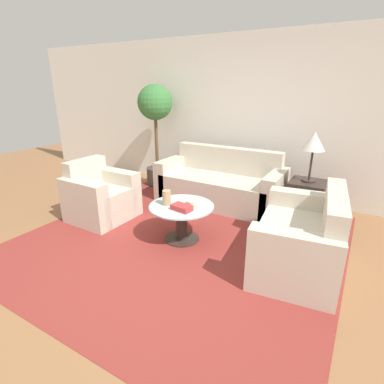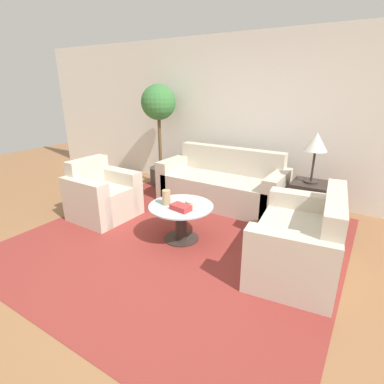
{
  "view_description": "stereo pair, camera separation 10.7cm",
  "coord_description": "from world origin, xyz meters",
  "px_view_note": "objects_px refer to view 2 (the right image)",
  "views": [
    {
      "loc": [
        1.68,
        -2.2,
        1.83
      ],
      "look_at": [
        -0.11,
        0.85,
        0.55
      ],
      "focal_mm": 28.0,
      "sensor_mm": 36.0,
      "label": 1
    },
    {
      "loc": [
        1.77,
        -2.15,
        1.83
      ],
      "look_at": [
        -0.11,
        0.85,
        0.55
      ],
      "focal_mm": 28.0,
      "sensor_mm": 36.0,
      "label": 2
    }
  ],
  "objects_px": {
    "coffee_table": "(181,218)",
    "table_lamp": "(316,144)",
    "sofa_main": "(223,185)",
    "vase": "(166,197)",
    "armchair": "(101,197)",
    "book_stack": "(181,207)",
    "bowl": "(192,203)",
    "potted_plant": "(159,118)",
    "loveseat": "(303,243)"
  },
  "relations": [
    {
      "from": "coffee_table",
      "to": "table_lamp",
      "type": "height_order",
      "value": "table_lamp"
    },
    {
      "from": "sofa_main",
      "to": "vase",
      "type": "height_order",
      "value": "sofa_main"
    },
    {
      "from": "sofa_main",
      "to": "armchair",
      "type": "xyz_separation_m",
      "value": [
        -1.25,
        -1.41,
        0.0
      ]
    },
    {
      "from": "coffee_table",
      "to": "book_stack",
      "type": "bearing_deg",
      "value": -56.68
    },
    {
      "from": "vase",
      "to": "sofa_main",
      "type": "bearing_deg",
      "value": 88.13
    },
    {
      "from": "coffee_table",
      "to": "table_lamp",
      "type": "xyz_separation_m",
      "value": [
        1.19,
        1.38,
        0.81
      ]
    },
    {
      "from": "bowl",
      "to": "book_stack",
      "type": "height_order",
      "value": "bowl"
    },
    {
      "from": "vase",
      "to": "potted_plant",
      "type": "bearing_deg",
      "value": 129.59
    },
    {
      "from": "bowl",
      "to": "book_stack",
      "type": "relative_size",
      "value": 0.58
    },
    {
      "from": "loveseat",
      "to": "coffee_table",
      "type": "xyz_separation_m",
      "value": [
        -1.41,
        -0.15,
        -0.0
      ]
    },
    {
      "from": "vase",
      "to": "table_lamp",
      "type": "bearing_deg",
      "value": 46.62
    },
    {
      "from": "armchair",
      "to": "table_lamp",
      "type": "height_order",
      "value": "table_lamp"
    },
    {
      "from": "table_lamp",
      "to": "potted_plant",
      "type": "relative_size",
      "value": 0.37
    },
    {
      "from": "potted_plant",
      "to": "book_stack",
      "type": "height_order",
      "value": "potted_plant"
    },
    {
      "from": "armchair",
      "to": "vase",
      "type": "relative_size",
      "value": 4.63
    },
    {
      "from": "potted_plant",
      "to": "coffee_table",
      "type": "bearing_deg",
      "value": -46.04
    },
    {
      "from": "armchair",
      "to": "book_stack",
      "type": "xyz_separation_m",
      "value": [
        1.44,
        -0.09,
        0.19
      ]
    },
    {
      "from": "sofa_main",
      "to": "table_lamp",
      "type": "height_order",
      "value": "table_lamp"
    },
    {
      "from": "bowl",
      "to": "table_lamp",
      "type": "bearing_deg",
      "value": 50.5
    },
    {
      "from": "coffee_table",
      "to": "bowl",
      "type": "distance_m",
      "value": 0.23
    },
    {
      "from": "armchair",
      "to": "sofa_main",
      "type": "bearing_deg",
      "value": -40.45
    },
    {
      "from": "potted_plant",
      "to": "table_lamp",
      "type": "bearing_deg",
      "value": -4.96
    },
    {
      "from": "armchair",
      "to": "vase",
      "type": "distance_m",
      "value": 1.22
    },
    {
      "from": "armchair",
      "to": "coffee_table",
      "type": "bearing_deg",
      "value": -87.82
    },
    {
      "from": "table_lamp",
      "to": "vase",
      "type": "height_order",
      "value": "table_lamp"
    },
    {
      "from": "vase",
      "to": "book_stack",
      "type": "xyz_separation_m",
      "value": [
        0.24,
        -0.05,
        -0.06
      ]
    },
    {
      "from": "armchair",
      "to": "vase",
      "type": "bearing_deg",
      "value": -90.77
    },
    {
      "from": "loveseat",
      "to": "potted_plant",
      "type": "bearing_deg",
      "value": -123.23
    },
    {
      "from": "loveseat",
      "to": "vase",
      "type": "relative_size",
      "value": 7.73
    },
    {
      "from": "loveseat",
      "to": "table_lamp",
      "type": "bearing_deg",
      "value": -177.16
    },
    {
      "from": "sofa_main",
      "to": "loveseat",
      "type": "bearing_deg",
      "value": -38.96
    },
    {
      "from": "loveseat",
      "to": "coffee_table",
      "type": "relative_size",
      "value": 1.79
    },
    {
      "from": "sofa_main",
      "to": "armchair",
      "type": "relative_size",
      "value": 2.37
    },
    {
      "from": "loveseat",
      "to": "table_lamp",
      "type": "distance_m",
      "value": 1.48
    },
    {
      "from": "armchair",
      "to": "book_stack",
      "type": "relative_size",
      "value": 3.28
    },
    {
      "from": "vase",
      "to": "armchair",
      "type": "bearing_deg",
      "value": 178.25
    },
    {
      "from": "potted_plant",
      "to": "vase",
      "type": "height_order",
      "value": "potted_plant"
    },
    {
      "from": "bowl",
      "to": "coffee_table",
      "type": "bearing_deg",
      "value": -150.66
    },
    {
      "from": "armchair",
      "to": "table_lamp",
      "type": "xyz_separation_m",
      "value": [
        2.56,
        1.41,
        0.8
      ]
    },
    {
      "from": "loveseat",
      "to": "coffee_table",
      "type": "height_order",
      "value": "loveseat"
    },
    {
      "from": "sofa_main",
      "to": "book_stack",
      "type": "relative_size",
      "value": 7.77
    },
    {
      "from": "coffee_table",
      "to": "potted_plant",
      "type": "xyz_separation_m",
      "value": [
        -1.56,
        1.62,
        0.96
      ]
    },
    {
      "from": "bowl",
      "to": "potted_plant",
      "type": "bearing_deg",
      "value": 137.07
    },
    {
      "from": "sofa_main",
      "to": "vase",
      "type": "bearing_deg",
      "value": -91.87
    },
    {
      "from": "coffee_table",
      "to": "armchair",
      "type": "bearing_deg",
      "value": -178.8
    },
    {
      "from": "sofa_main",
      "to": "vase",
      "type": "relative_size",
      "value": 10.95
    },
    {
      "from": "loveseat",
      "to": "vase",
      "type": "xyz_separation_m",
      "value": [
        -1.57,
        -0.22,
        0.25
      ]
    },
    {
      "from": "loveseat",
      "to": "bowl",
      "type": "distance_m",
      "value": 1.31
    },
    {
      "from": "loveseat",
      "to": "vase",
      "type": "distance_m",
      "value": 1.61
    },
    {
      "from": "coffee_table",
      "to": "vase",
      "type": "distance_m",
      "value": 0.31
    }
  ]
}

